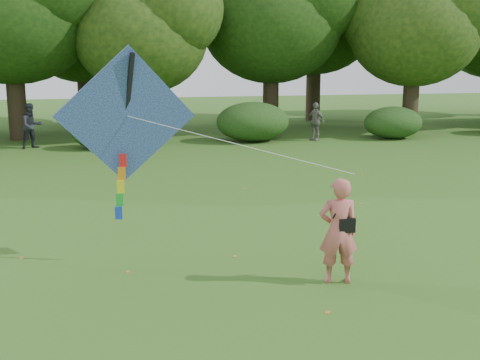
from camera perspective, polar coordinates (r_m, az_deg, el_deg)
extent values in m
plane|color=#265114|center=(11.25, 7.94, -9.28)|extent=(100.00, 100.00, 0.00)
imported|color=#CA615F|center=(10.85, 9.31, -4.78)|extent=(0.77, 0.58, 1.92)
imported|color=#21252D|center=(28.03, -19.16, 4.87)|extent=(1.21, 1.13, 1.98)
imported|color=slate|center=(29.24, 7.14, 5.53)|extent=(0.95, 1.15, 1.83)
cube|color=black|center=(10.83, 9.98, -4.19)|extent=(0.30, 0.20, 0.26)
cylinder|color=black|center=(10.68, 9.48, -2.33)|extent=(0.33, 0.14, 0.47)
cube|color=#23609B|center=(11.64, -10.72, 6.00)|extent=(2.67, 0.62, 2.64)
cube|color=black|center=(11.67, -10.73, 6.02)|extent=(0.38, 0.80, 2.36)
cylinder|color=white|center=(10.94, -0.39, 3.45)|extent=(3.83, 2.00, 0.92)
cube|color=red|center=(11.77, -11.05, 1.84)|extent=(0.14, 0.06, 0.26)
cube|color=orange|center=(11.82, -11.15, 0.59)|extent=(0.14, 0.06, 0.26)
cube|color=yellow|center=(11.87, -11.25, -0.65)|extent=(0.14, 0.06, 0.26)
cube|color=green|center=(11.92, -11.34, -1.87)|extent=(0.14, 0.06, 0.26)
cube|color=blue|center=(11.99, -11.43, -3.09)|extent=(0.14, 0.06, 0.26)
cylinder|color=#3A2D1E|center=(31.19, -20.43, 7.13)|extent=(0.88, 0.88, 3.85)
ellipsoid|color=#1E3F11|center=(31.19, -20.98, 14.70)|extent=(8.00, 8.00, 6.80)
cylinder|color=#3A2D1E|center=(29.98, -9.14, 6.89)|extent=(0.80, 0.80, 3.15)
ellipsoid|color=#1E3F11|center=(29.90, -9.35, 13.27)|extent=(6.40, 6.40, 5.44)
cylinder|color=#3A2D1E|center=(33.08, 2.94, 7.91)|extent=(0.86, 0.86, 3.67)
ellipsoid|color=#1E3F11|center=(33.06, 3.01, 14.72)|extent=(7.60, 7.60, 6.46)
cylinder|color=#3A2D1E|center=(33.37, 15.87, 7.31)|extent=(0.83, 0.83, 3.43)
ellipsoid|color=#1E3F11|center=(33.31, 16.22, 13.46)|extent=(6.80, 6.80, 5.78)
cylinder|color=#3A2D1E|center=(37.42, -14.49, 7.86)|extent=(0.84, 0.84, 3.50)
ellipsoid|color=#1E3F11|center=(37.38, -14.78, 13.49)|extent=(7.00, 7.00, 5.95)
cylinder|color=#3A2D1E|center=(38.55, 6.95, 8.64)|extent=(0.90, 0.90, 4.02)
ellipsoid|color=#1E3F11|center=(38.56, 7.11, 14.82)|extent=(7.80, 7.80, 6.63)
ellipsoid|color=#264919|center=(27.13, -12.94, 4.42)|extent=(2.66, 2.09, 1.42)
ellipsoid|color=#264919|center=(28.70, 1.22, 5.55)|extent=(3.50, 2.75, 1.88)
ellipsoid|color=#264919|center=(30.67, 14.32, 5.30)|extent=(2.94, 2.31, 1.58)
cube|color=olive|center=(12.33, -0.47, -7.25)|extent=(0.12, 0.14, 0.01)
cube|color=olive|center=(13.02, -20.02, -6.94)|extent=(0.12, 0.14, 0.01)
cube|color=olive|center=(9.88, 8.28, -12.33)|extent=(0.14, 0.14, 0.01)
cube|color=olive|center=(11.68, -10.56, -8.55)|extent=(0.10, 0.13, 0.01)
cube|color=olive|center=(18.44, 0.44, -0.85)|extent=(0.10, 0.13, 0.01)
cube|color=olive|center=(21.12, 11.45, 0.53)|extent=(0.09, 0.12, 0.01)
cube|color=olive|center=(16.93, 11.34, -2.22)|extent=(0.12, 0.14, 0.01)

